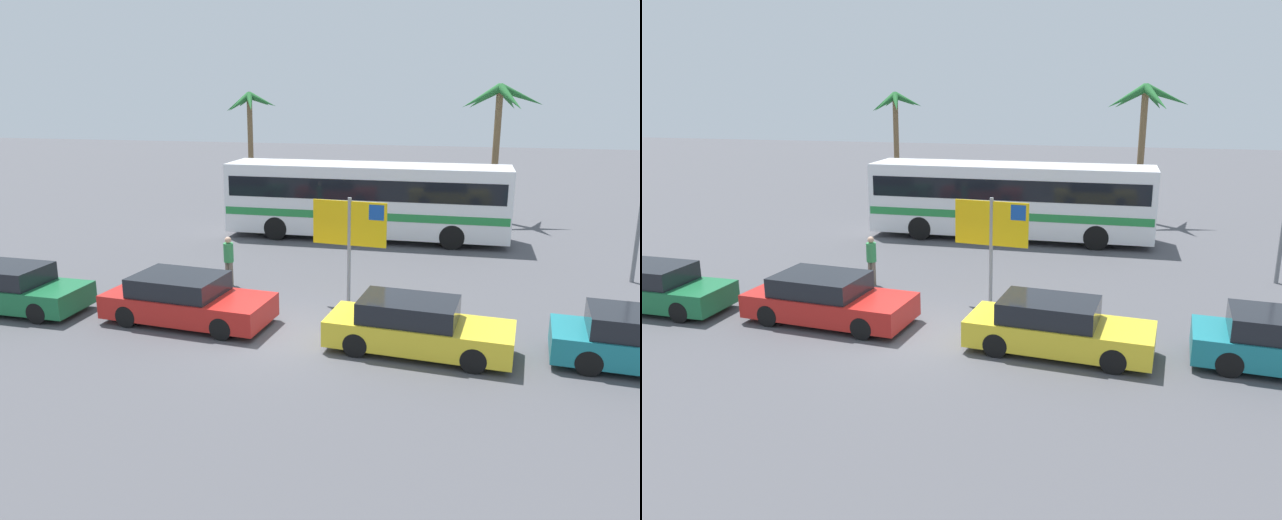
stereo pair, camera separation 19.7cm
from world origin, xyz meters
TOP-DOWN VIEW (x-y plane):
  - ground at (0.00, 0.00)m, footprint 120.00×120.00m
  - bus_front_coach at (0.35, 11.35)m, footprint 11.87×2.68m
  - ferry_sign at (1.29, 2.68)m, footprint 2.20×0.27m
  - car_green at (-8.00, -0.08)m, footprint 4.09×1.82m
  - car_yellow at (3.49, -0.43)m, footprint 4.57×2.08m
  - car_red at (-2.79, 0.18)m, footprint 4.71×2.29m
  - pedestrian_near_sign at (-2.89, 3.62)m, footprint 0.32×0.32m
  - palm_tree_seaside at (-8.34, 21.21)m, footprint 3.44×3.34m
  - palm_tree_inland at (5.80, 16.76)m, footprint 3.95×3.77m

SIDE VIEW (x-z plane):
  - ground at x=0.00m, z-range 0.00..0.00m
  - car_green at x=-8.00m, z-range -0.03..1.30m
  - car_yellow at x=3.49m, z-range -0.03..1.30m
  - car_red at x=-2.79m, z-range -0.03..1.30m
  - pedestrian_near_sign at x=-2.89m, z-range 0.14..1.76m
  - bus_front_coach at x=0.35m, z-range 0.20..3.37m
  - ferry_sign at x=1.29m, z-range 0.73..3.93m
  - palm_tree_seaside at x=-8.34m, z-range 1.90..8.03m
  - palm_tree_inland at x=5.80m, z-range 1.95..8.46m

